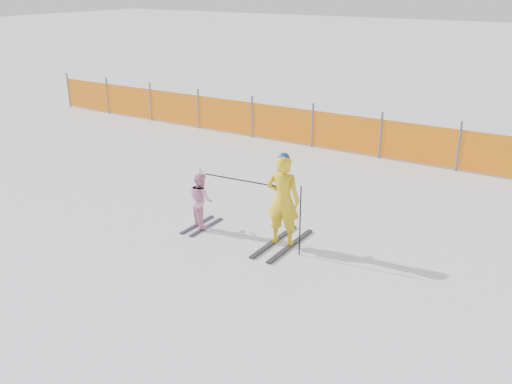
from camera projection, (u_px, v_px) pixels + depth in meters
ground at (241, 254)px, 9.88m from camera, size 120.00×120.00×0.00m
adult at (283, 200)px, 9.95m from camera, size 0.66×1.55×1.73m
child at (201, 199)px, 10.79m from camera, size 0.64×1.00×1.25m
ski_poles at (267, 199)px, 9.96m from camera, size 2.05×0.21×1.27m
safety_fence at (242, 117)px, 17.14m from camera, size 15.39×0.06×1.25m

